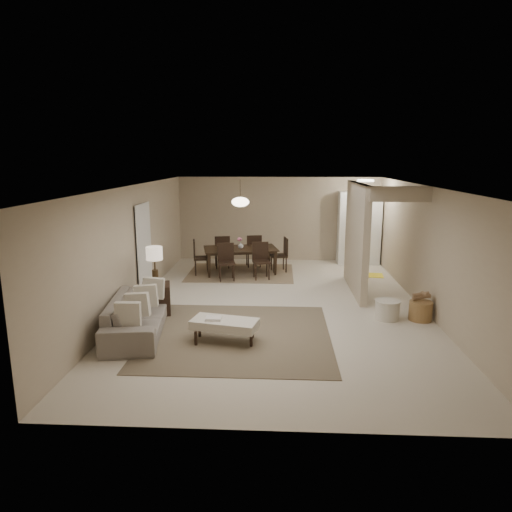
# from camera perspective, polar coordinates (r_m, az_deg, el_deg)

# --- Properties ---
(floor) EXTENTS (9.00, 9.00, 0.00)m
(floor) POSITION_cam_1_polar(r_m,az_deg,el_deg) (9.65, 2.64, -6.26)
(floor) COLOR beige
(floor) RESTS_ON ground
(ceiling) EXTENTS (9.00, 9.00, 0.00)m
(ceiling) POSITION_cam_1_polar(r_m,az_deg,el_deg) (9.17, 2.79, 8.73)
(ceiling) COLOR white
(ceiling) RESTS_ON back_wall
(back_wall) EXTENTS (6.00, 0.00, 6.00)m
(back_wall) POSITION_cam_1_polar(r_m,az_deg,el_deg) (13.77, 2.82, 4.64)
(back_wall) COLOR tan
(back_wall) RESTS_ON floor
(left_wall) EXTENTS (0.00, 9.00, 9.00)m
(left_wall) POSITION_cam_1_polar(r_m,az_deg,el_deg) (9.81, -15.09, 1.19)
(left_wall) COLOR tan
(left_wall) RESTS_ON floor
(right_wall) EXTENTS (0.00, 9.00, 9.00)m
(right_wall) POSITION_cam_1_polar(r_m,az_deg,el_deg) (9.79, 20.56, 0.80)
(right_wall) COLOR tan
(right_wall) RESTS_ON floor
(partition) EXTENTS (0.15, 2.50, 2.50)m
(partition) POSITION_cam_1_polar(r_m,az_deg,el_deg) (10.71, 12.44, 2.21)
(partition) COLOR tan
(partition) RESTS_ON floor
(doorway) EXTENTS (0.04, 0.90, 2.04)m
(doorway) POSITION_cam_1_polar(r_m,az_deg,el_deg) (10.41, -13.86, 0.57)
(doorway) COLOR black
(doorway) RESTS_ON floor
(pantry_cabinet) EXTENTS (1.20, 0.55, 2.10)m
(pantry_cabinet) POSITION_cam_1_polar(r_m,az_deg,el_deg) (13.65, 12.74, 3.44)
(pantry_cabinet) COLOR white
(pantry_cabinet) RESTS_ON floor
(flush_light) EXTENTS (0.44, 0.44, 0.05)m
(flush_light) POSITION_cam_1_polar(r_m,az_deg,el_deg) (12.58, 13.53, 9.15)
(flush_light) COLOR white
(flush_light) RESTS_ON ceiling
(living_rug) EXTENTS (3.20, 3.20, 0.01)m
(living_rug) POSITION_cam_1_polar(r_m,az_deg,el_deg) (8.12, -2.24, -9.84)
(living_rug) COLOR brown
(living_rug) RESTS_ON floor
(sofa) EXTENTS (2.34, 1.18, 0.65)m
(sofa) POSITION_cam_1_polar(r_m,az_deg,el_deg) (8.35, -14.63, -7.25)
(sofa) COLOR gray
(sofa) RESTS_ON floor
(ottoman_bench) EXTENTS (1.18, 0.73, 0.39)m
(ottoman_bench) POSITION_cam_1_polar(r_m,az_deg,el_deg) (7.75, -3.95, -8.50)
(ottoman_bench) COLOR beige
(ottoman_bench) RESTS_ON living_rug
(side_table) EXTENTS (0.65, 0.65, 0.60)m
(side_table) POSITION_cam_1_polar(r_m,az_deg,el_deg) (9.33, -12.34, -5.26)
(side_table) COLOR black
(side_table) RESTS_ON floor
(table_lamp) EXTENTS (0.32, 0.32, 0.76)m
(table_lamp) POSITION_cam_1_polar(r_m,az_deg,el_deg) (9.11, -12.59, -0.09)
(table_lamp) COLOR #41301C
(table_lamp) RESTS_ON side_table
(round_pouf) EXTENTS (0.47, 0.47, 0.37)m
(round_pouf) POSITION_cam_1_polar(r_m,az_deg,el_deg) (9.19, 16.09, -6.48)
(round_pouf) COLOR beige
(round_pouf) RESTS_ON floor
(wicker_basket) EXTENTS (0.49, 0.49, 0.37)m
(wicker_basket) POSITION_cam_1_polar(r_m,az_deg,el_deg) (9.33, 19.88, -6.46)
(wicker_basket) COLOR brown
(wicker_basket) RESTS_ON floor
(dining_rug) EXTENTS (2.80, 2.10, 0.01)m
(dining_rug) POSITION_cam_1_polar(r_m,az_deg,el_deg) (12.35, -1.91, -2.11)
(dining_rug) COLOR #8A7555
(dining_rug) RESTS_ON floor
(dining_table) EXTENTS (2.11, 1.45, 0.68)m
(dining_table) POSITION_cam_1_polar(r_m,az_deg,el_deg) (12.27, -1.92, -0.60)
(dining_table) COLOR black
(dining_table) RESTS_ON dining_rug
(dining_chairs) EXTENTS (2.54, 2.04, 0.94)m
(dining_chairs) POSITION_cam_1_polar(r_m,az_deg,el_deg) (12.25, -1.92, -0.01)
(dining_chairs) COLOR black
(dining_chairs) RESTS_ON dining_rug
(vase) EXTENTS (0.20, 0.20, 0.16)m
(vase) POSITION_cam_1_polar(r_m,az_deg,el_deg) (12.19, -1.93, 1.33)
(vase) COLOR silver
(vase) RESTS_ON dining_table
(yellow_mat) EXTENTS (0.88, 0.60, 0.01)m
(yellow_mat) POSITION_cam_1_polar(r_m,az_deg,el_deg) (12.47, 13.72, -2.32)
(yellow_mat) COLOR yellow
(yellow_mat) RESTS_ON floor
(pendant_light) EXTENTS (0.46, 0.46, 0.71)m
(pendant_light) POSITION_cam_1_polar(r_m,az_deg,el_deg) (12.02, -1.97, 6.77)
(pendant_light) COLOR #41301C
(pendant_light) RESTS_ON ceiling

